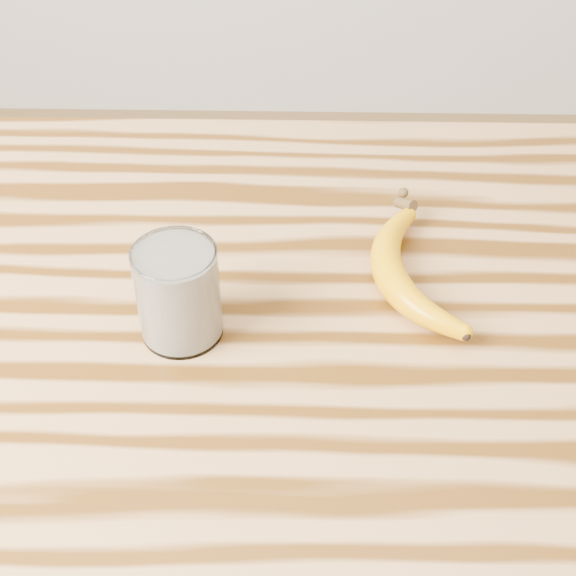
# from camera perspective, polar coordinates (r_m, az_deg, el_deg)

# --- Properties ---
(table) EXTENTS (1.20, 0.80, 0.90)m
(table) POSITION_cam_1_polar(r_m,az_deg,el_deg) (0.99, -0.99, -6.61)
(table) COLOR #AE7C46
(table) RESTS_ON ground
(smoothie_glass) EXTENTS (0.09, 0.09, 0.11)m
(smoothie_glass) POSITION_cam_1_polar(r_m,az_deg,el_deg) (0.84, -7.81, -0.35)
(smoothie_glass) COLOR white
(smoothie_glass) RESTS_ON table
(banana) EXTENTS (0.17, 0.32, 0.04)m
(banana) POSITION_cam_1_polar(r_m,az_deg,el_deg) (0.91, 7.16, 0.98)
(banana) COLOR #E39600
(banana) RESTS_ON table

